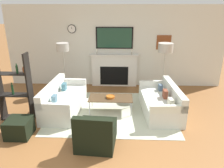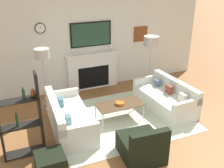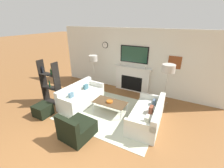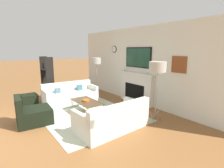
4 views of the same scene
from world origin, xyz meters
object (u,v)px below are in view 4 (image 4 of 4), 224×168
object	(u,v)px
couch_right	(113,119)
floor_lamp_right	(158,67)
decorative_bowl	(86,100)
couch_left	(70,96)
armchair	(32,114)
coffee_table	(87,102)
floor_lamp_left	(96,62)
shelf_unit	(47,79)
ottoman	(29,100)

from	to	relation	value
couch_right	floor_lamp_right	xyz separation A→B (m)	(0.25, 1.26, 1.20)
decorative_bowl	couch_right	bearing A→B (deg)	0.79
decorative_bowl	floor_lamp_right	distance (m)	2.28
couch_left	armchair	world-z (taller)	armchair
armchair	couch_right	bearing A→B (deg)	44.02
couch_left	coffee_table	world-z (taller)	couch_left
floor_lamp_left	floor_lamp_right	distance (m)	3.08
coffee_table	decorative_bowl	distance (m)	0.06
floor_lamp_right	shelf_unit	world-z (taller)	shelf_unit
couch_left	decorative_bowl	xyz separation A→B (m)	(1.25, -0.02, 0.15)
coffee_table	shelf_unit	world-z (taller)	shelf_unit
armchair	coffee_table	distance (m)	1.51
couch_left	coffee_table	size ratio (longest dim) A/B	1.64
decorative_bowl	floor_lamp_left	xyz separation A→B (m)	(-1.50, 1.28, 1.02)
couch_left	floor_lamp_right	bearing A→B (deg)	24.03
armchair	floor_lamp_left	distance (m)	3.27
armchair	ottoman	distance (m)	1.71
couch_right	shelf_unit	distance (m)	3.66
couch_right	floor_lamp_left	xyz separation A→B (m)	(-2.83, 1.26, 1.18)
couch_left	decorative_bowl	size ratio (longest dim) A/B	8.33
decorative_bowl	floor_lamp_right	world-z (taller)	floor_lamp_right
couch_left	floor_lamp_left	world-z (taller)	floor_lamp_left
couch_right	coffee_table	bearing A→B (deg)	179.96
decorative_bowl	shelf_unit	bearing A→B (deg)	-168.76
armchair	floor_lamp_left	world-z (taller)	floor_lamp_left
couch_left	coffee_table	xyz separation A→B (m)	(1.26, 0.00, 0.10)
couch_right	floor_lamp_left	bearing A→B (deg)	155.97
armchair	shelf_unit	world-z (taller)	shelf_unit
decorative_bowl	floor_lamp_right	size ratio (longest dim) A/B	0.14
floor_lamp_left	shelf_unit	distance (m)	2.00
decorative_bowl	armchair	bearing A→B (deg)	-98.35
couch_right	armchair	xyz separation A→B (m)	(-1.54, -1.49, -0.02)
couch_right	armchair	bearing A→B (deg)	-135.98
couch_right	armchair	world-z (taller)	armchair
ottoman	shelf_unit	bearing A→B (deg)	115.37
coffee_table	floor_lamp_right	bearing A→B (deg)	38.80
armchair	coffee_table	xyz separation A→B (m)	(0.22, 1.49, 0.12)
floor_lamp_right	shelf_unit	distance (m)	4.26
couch_right	couch_left	bearing A→B (deg)	179.99
decorative_bowl	ottoman	xyz separation A→B (m)	(-1.90, -1.21, -0.23)
couch_right	floor_lamp_right	size ratio (longest dim) A/B	1.11
floor_lamp_left	shelf_unit	world-z (taller)	shelf_unit
couch_left	floor_lamp_right	xyz separation A→B (m)	(2.83, 1.26, 1.19)
decorative_bowl	floor_lamp_left	bearing A→B (deg)	139.60
couch_left	decorative_bowl	bearing A→B (deg)	-0.86
coffee_table	floor_lamp_left	distance (m)	2.24
decorative_bowl	coffee_table	bearing A→B (deg)	73.21
couch_right	decorative_bowl	bearing A→B (deg)	-179.21
couch_left	shelf_unit	distance (m)	1.24
floor_lamp_right	armchair	bearing A→B (deg)	-123.04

